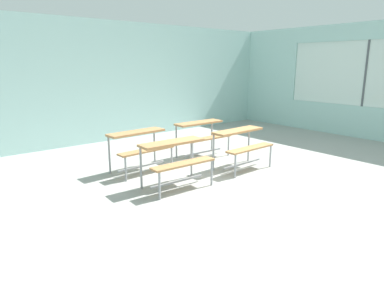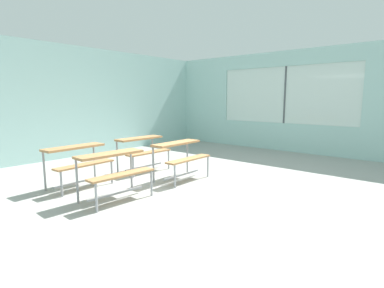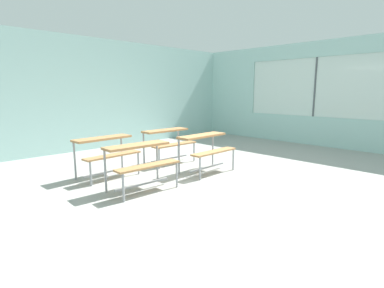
{
  "view_description": "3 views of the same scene",
  "coord_description": "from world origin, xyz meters",
  "px_view_note": "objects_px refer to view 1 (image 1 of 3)",
  "views": [
    {
      "loc": [
        -4.18,
        -3.55,
        1.96
      ],
      "look_at": [
        -0.34,
        1.14,
        0.51
      ],
      "focal_mm": 31.54,
      "sensor_mm": 36.0,
      "label": 1
    },
    {
      "loc": [
        -3.8,
        -3.3,
        1.6
      ],
      "look_at": [
        0.6,
        0.45,
        0.72
      ],
      "focal_mm": 28.0,
      "sensor_mm": 36.0,
      "label": 2
    },
    {
      "loc": [
        -3.8,
        -3.3,
        1.6
      ],
      "look_at": [
        0.13,
        0.68,
        0.6
      ],
      "focal_mm": 28.0,
      "sensor_mm": 36.0,
      "label": 3
    }
  ],
  "objects_px": {
    "desk_bench_r0c0": "(176,153)",
    "desk_bench_r0c1": "(242,140)",
    "desk_bench_r1c0": "(140,142)",
    "desk_bench_r1c1": "(202,131)"
  },
  "relations": [
    {
      "from": "desk_bench_r0c0",
      "to": "desk_bench_r0c1",
      "type": "height_order",
      "value": "same"
    },
    {
      "from": "desk_bench_r1c0",
      "to": "desk_bench_r0c1",
      "type": "bearing_deg",
      "value": -37.27
    },
    {
      "from": "desk_bench_r0c1",
      "to": "desk_bench_r1c1",
      "type": "xyz_separation_m",
      "value": [
        -0.01,
        1.13,
        0.0
      ]
    },
    {
      "from": "desk_bench_r1c0",
      "to": "desk_bench_r1c1",
      "type": "xyz_separation_m",
      "value": [
        1.56,
        0.05,
        0.0
      ]
    },
    {
      "from": "desk_bench_r0c0",
      "to": "desk_bench_r0c1",
      "type": "bearing_deg",
      "value": 2.28
    },
    {
      "from": "desk_bench_r1c0",
      "to": "desk_bench_r1c1",
      "type": "distance_m",
      "value": 1.56
    },
    {
      "from": "desk_bench_r0c1",
      "to": "desk_bench_r0c0",
      "type": "bearing_deg",
      "value": 178.81
    },
    {
      "from": "desk_bench_r0c1",
      "to": "desk_bench_r1c1",
      "type": "distance_m",
      "value": 1.13
    },
    {
      "from": "desk_bench_r0c1",
      "to": "desk_bench_r1c0",
      "type": "xyz_separation_m",
      "value": [
        -1.57,
        1.08,
        0.0
      ]
    },
    {
      "from": "desk_bench_r1c0",
      "to": "desk_bench_r1c1",
      "type": "height_order",
      "value": "same"
    }
  ]
}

